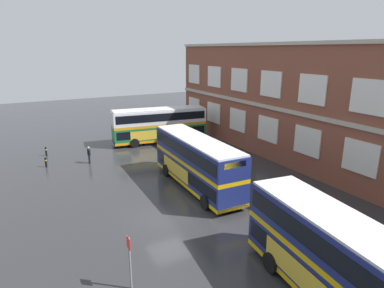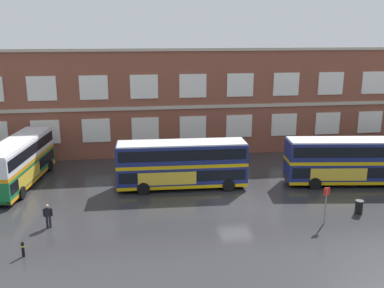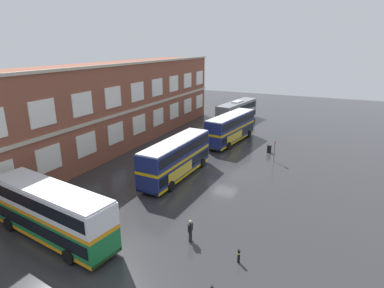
% 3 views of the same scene
% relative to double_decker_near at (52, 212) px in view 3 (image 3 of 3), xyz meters
% --- Properties ---
extents(ground_plane, '(120.00, 120.00, 0.00)m').
position_rel_double_decker_near_xyz_m(ground_plane, '(17.63, -4.97, -2.15)').
color(ground_plane, '#2B2B2D').
extents(brick_terminal_building, '(50.82, 8.19, 11.45)m').
position_rel_double_decker_near_xyz_m(brick_terminal_building, '(18.79, 11.01, 3.43)').
color(brick_terminal_building, brown).
rests_on(brick_terminal_building, ground).
extents(double_decker_near, '(4.04, 11.25, 4.07)m').
position_rel_double_decker_near_xyz_m(double_decker_near, '(0.00, 0.00, 0.00)').
color(double_decker_near, '#197038').
rests_on(double_decker_near, ground).
extents(double_decker_middle, '(11.08, 3.15, 4.07)m').
position_rel_double_decker_near_xyz_m(double_decker_middle, '(13.90, -2.71, 0.00)').
color(double_decker_middle, navy).
rests_on(double_decker_middle, ground).
extents(double_decker_far, '(11.24, 3.94, 4.07)m').
position_rel_double_decker_near_xyz_m(double_decker_far, '(28.54, -3.85, 0.00)').
color(double_decker_far, navy).
rests_on(double_decker_far, ground).
extents(touring_coach, '(12.23, 4.13, 3.80)m').
position_rel_double_decker_near_xyz_m(touring_coach, '(41.40, -0.70, -0.24)').
color(touring_coach, gray).
rests_on(touring_coach, ground).
extents(waiting_passenger, '(0.63, 0.25, 1.70)m').
position_rel_double_decker_near_xyz_m(waiting_passenger, '(3.90, -9.15, -1.22)').
color(waiting_passenger, black).
rests_on(waiting_passenger, ground).
extents(bus_stand_flag, '(0.44, 0.10, 2.70)m').
position_rel_double_decker_near_xyz_m(bus_stand_flag, '(22.95, -11.25, -0.51)').
color(bus_stand_flag, slate).
rests_on(bus_stand_flag, ground).
extents(station_litter_bin, '(0.60, 0.60, 1.03)m').
position_rel_double_decker_near_xyz_m(station_litter_bin, '(26.22, -9.98, -1.63)').
color(station_litter_bin, black).
rests_on(station_litter_bin, ground).
extents(safety_bollard_east, '(0.19, 0.19, 0.95)m').
position_rel_double_decker_near_xyz_m(safety_bollard_east, '(3.09, -13.02, -1.66)').
color(safety_bollard_east, black).
rests_on(safety_bollard_east, ground).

